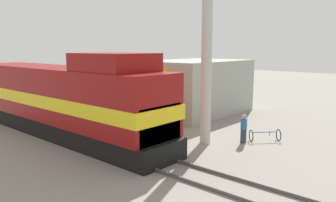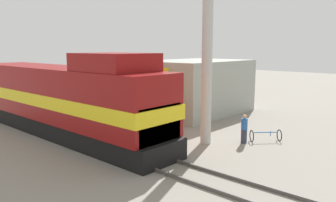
# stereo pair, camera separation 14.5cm
# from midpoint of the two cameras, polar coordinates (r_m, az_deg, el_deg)

# --- Properties ---
(ground_plane) EXTENTS (120.00, 120.00, 0.00)m
(ground_plane) POSITION_cam_midpoint_polar(r_m,az_deg,el_deg) (16.75, -8.88, -8.70)
(ground_plane) COLOR gray
(rail_near) EXTENTS (0.08, 32.53, 0.15)m
(rail_near) POSITION_cam_midpoint_polar(r_m,az_deg,el_deg) (16.31, -10.85, -8.99)
(rail_near) COLOR #4C4742
(rail_near) RESTS_ON ground_plane
(rail_far) EXTENTS (0.08, 32.53, 0.15)m
(rail_far) POSITION_cam_midpoint_polar(r_m,az_deg,el_deg) (17.18, -7.04, -7.95)
(rail_far) COLOR #4C4742
(rail_far) RESTS_ON ground_plane
(locomotive) EXTENTS (3.13, 16.94, 4.89)m
(locomotive) POSITION_cam_midpoint_polar(r_m,az_deg,el_deg) (20.07, -17.78, 0.22)
(locomotive) COLOR black
(locomotive) RESTS_ON ground_plane
(utility_pole) EXTENTS (1.80, 0.56, 11.37)m
(utility_pole) POSITION_cam_midpoint_polar(r_m,az_deg,el_deg) (17.33, 6.56, 11.13)
(utility_pole) COLOR #B2B2AD
(utility_pole) RESTS_ON ground_plane
(vendor_umbrella) EXTENTS (1.93, 1.93, 2.32)m
(vendor_umbrella) POSITION_cam_midpoint_polar(r_m,az_deg,el_deg) (20.66, -5.85, 0.77)
(vendor_umbrella) COLOR #4C4C4C
(vendor_umbrella) RESTS_ON ground_plane
(billboard_sign) EXTENTS (2.39, 0.12, 3.79)m
(billboard_sign) POSITION_cam_midpoint_polar(r_m,az_deg,el_deg) (22.80, 0.86, 3.55)
(billboard_sign) COLOR #595959
(billboard_sign) RESTS_ON ground_plane
(shrub_cluster) EXTENTS (1.02, 1.02, 1.02)m
(shrub_cluster) POSITION_cam_midpoint_polar(r_m,az_deg,el_deg) (21.21, -3.68, -3.34)
(shrub_cluster) COLOR #236028
(shrub_cluster) RESTS_ON ground_plane
(person_bystander) EXTENTS (0.34, 0.34, 1.59)m
(person_bystander) POSITION_cam_midpoint_polar(r_m,az_deg,el_deg) (18.23, 12.82, -4.56)
(person_bystander) COLOR #2D3347
(person_bystander) RESTS_ON ground_plane
(bicycle) EXTENTS (1.62, 1.60, 0.66)m
(bicycle) POSITION_cam_midpoint_polar(r_m,az_deg,el_deg) (19.00, 16.31, -5.74)
(bicycle) COLOR black
(bicycle) RESTS_ON ground_plane
(building_block_distant) EXTENTS (8.41, 5.92, 4.15)m
(building_block_distant) POSITION_cam_midpoint_polar(r_m,az_deg,el_deg) (26.07, 4.48, 2.52)
(building_block_distant) COLOR #999E93
(building_block_distant) RESTS_ON ground_plane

